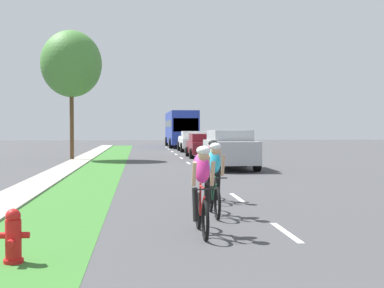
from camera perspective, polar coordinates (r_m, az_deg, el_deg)
The scene contains 13 objects.
ground_plane at distance 21.65m, azimuth 1.18°, elevation -3.23°, with size 120.00×120.00×0.00m, color #424244.
grass_verge at distance 21.56m, azimuth -10.48°, elevation -3.27°, with size 2.08×70.00×0.01m, color #38722D.
sidewalk_concrete at distance 21.76m, azimuth -14.82°, elevation -3.25°, with size 1.22×70.00×0.10m, color #9E998E.
lane_markings_center at distance 25.61m, azimuth 0.09°, elevation -2.45°, with size 0.12×53.13×0.01m.
fire_hydrant_red at distance 7.73m, azimuth -19.06°, elevation -9.61°, with size 0.44×0.38×0.76m.
cyclist_lead at distance 9.14m, azimuth 1.08°, elevation -4.97°, with size 0.42×1.72×1.58m.
cyclist_trailing at distance 11.11m, azimuth 2.42°, elevation -3.78°, with size 0.42×1.72×1.58m.
cyclist_distant at distance 13.38m, azimuth 2.18°, elevation -2.83°, with size 0.42×1.72×1.58m.
suv_silver at distance 23.87m, azimuth 4.17°, elevation -0.49°, with size 2.15×4.70×1.79m.
sedan_maroon at distance 33.27m, azimuth 1.20°, elevation -0.16°, with size 1.98×4.30×1.52m.
pickup_white at distance 41.62m, azimuth 0.07°, elevation 0.30°, with size 2.22×5.10×1.64m.
bus_blue at distance 51.85m, azimuth -1.25°, elevation 1.86°, with size 2.78×11.60×3.48m.
street_tree_near at distance 31.69m, azimuth -13.13°, elevation 8.55°, with size 3.57×3.57×7.64m.
Camera 1 is at (-2.63, -1.41, 1.88)m, focal length 48.50 mm.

